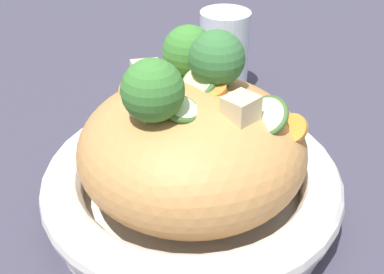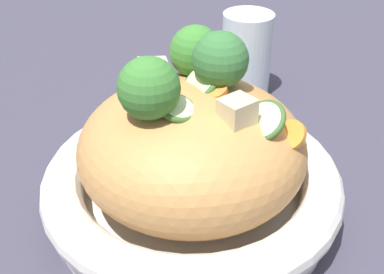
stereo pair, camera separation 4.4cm
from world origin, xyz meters
TOP-DOWN VIEW (x-y plane):
  - ground_plane at (0.00, 0.00)m, footprint 3.00×3.00m
  - serving_bowl at (0.00, 0.00)m, footprint 0.29×0.29m
  - noodle_heap at (0.00, -0.00)m, footprint 0.21×0.21m
  - broccoli_florets at (-0.01, -0.01)m, footprint 0.15×0.09m
  - carrot_coins at (-0.02, -0.01)m, footprint 0.07×0.19m
  - zucchini_slices at (-0.00, 0.01)m, footprint 0.09×0.17m
  - chicken_chunks at (-0.02, -0.02)m, footprint 0.14×0.14m
  - drinking_glass at (-0.26, -0.04)m, footprint 0.07×0.07m

SIDE VIEW (x-z plane):
  - ground_plane at x=0.00m, z-range 0.00..0.00m
  - serving_bowl at x=0.00m, z-range 0.00..0.06m
  - drinking_glass at x=-0.26m, z-range 0.00..0.12m
  - noodle_heap at x=0.00m, z-range 0.02..0.13m
  - carrot_coins at x=-0.02m, z-range 0.10..0.14m
  - chicken_chunks at x=-0.02m, z-range 0.11..0.15m
  - zucchini_slices at x=0.00m, z-range 0.11..0.15m
  - broccoli_florets at x=-0.01m, z-range 0.12..0.18m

